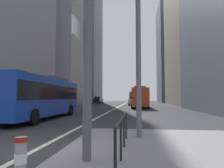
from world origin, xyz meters
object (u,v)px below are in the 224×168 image
city_bus_blue_oncoming (42,95)px  city_bus_red_distant (135,97)px  car_oncoming_mid (98,100)px  street_lamp_post (138,7)px  city_bus_red_receding (139,97)px  traffic_signal_gantry (15,5)px  car_receding_near (133,101)px  bollard_left (21,162)px

city_bus_blue_oncoming → city_bus_red_distant: (6.92, 42.71, 0.00)m
car_oncoming_mid → street_lamp_post: size_ratio=0.56×
city_bus_red_receding → city_bus_red_distant: size_ratio=0.94×
city_bus_red_receding → traffic_signal_gantry: size_ratio=1.77×
city_bus_blue_oncoming → street_lamp_post: bearing=-44.3°
traffic_signal_gantry → street_lamp_post: 4.66m
car_oncoming_mid → city_bus_blue_oncoming: bearing=-85.8°
city_bus_red_receding → city_bus_red_distant: same height
car_oncoming_mid → car_receding_near: size_ratio=1.02×
city_bus_red_distant → bollard_left: bearing=-91.5°
city_bus_red_receding → bollard_left: bearing=-94.3°
city_bus_blue_oncoming → car_receding_near: (6.69, 29.50, -0.85)m
city_bus_red_distant → traffic_signal_gantry: size_ratio=1.88×
city_bus_red_receding → traffic_signal_gantry: 29.90m
car_oncoming_mid → traffic_signal_gantry: bearing=-82.0°
city_bus_red_receding → city_bus_red_distant: (-0.92, 23.46, 0.00)m
city_bus_red_distant → traffic_signal_gantry: 53.17m
car_receding_near → bollard_left: (-1.21, -41.65, -0.35)m
city_bus_red_distant → traffic_signal_gantry: traffic_signal_gantry is taller
car_oncoming_mid → bollard_left: 52.80m
bollard_left → street_lamp_post: bearing=68.6°
car_oncoming_mid → traffic_signal_gantry: size_ratio=0.75×
car_oncoming_mid → street_lamp_post: street_lamp_post is taller
car_receding_near → bollard_left: 41.67m
city_bus_red_receding → car_oncoming_mid: (-10.77, 20.73, -0.84)m
city_bus_red_receding → car_receding_near: (-1.16, 10.25, -0.85)m
city_bus_blue_oncoming → traffic_signal_gantry: 11.37m
traffic_signal_gantry → car_receding_near: bearing=86.3°
car_receding_near → bollard_left: car_receding_near is taller
city_bus_blue_oncoming → city_bus_red_receding: bearing=67.8°
car_receding_near → traffic_signal_gantry: bearing=-93.7°
city_bus_blue_oncoming → street_lamp_post: size_ratio=1.38×
traffic_signal_gantry → bollard_left: bearing=-53.6°
city_bus_red_distant → car_receding_near: size_ratio=2.57×
car_oncoming_mid → street_lamp_post: bearing=-77.7°
city_bus_blue_oncoming → car_receding_near: size_ratio=2.51×
city_bus_blue_oncoming → bollard_left: 13.38m
city_bus_blue_oncoming → car_oncoming_mid: size_ratio=2.45×
city_bus_red_receding → bollard_left: size_ratio=12.00×
car_oncoming_mid → car_receding_near: (9.61, -10.48, -0.00)m
city_bus_red_distant → city_bus_blue_oncoming: bearing=-99.2°
city_bus_red_receding → street_lamp_post: 26.70m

